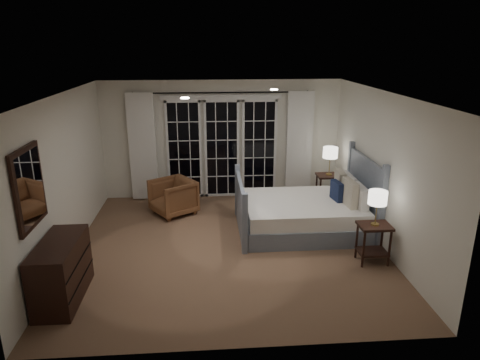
{
  "coord_description": "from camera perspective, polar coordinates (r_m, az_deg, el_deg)",
  "views": [
    {
      "loc": [
        -0.3,
        -6.41,
        3.22
      ],
      "look_at": [
        0.22,
        0.31,
        1.05
      ],
      "focal_mm": 32.0,
      "sensor_mm": 36.0,
      "label": 1
    }
  ],
  "objects": [
    {
      "name": "dresser",
      "position": [
        6.11,
        -22.71,
        -11.12
      ],
      "size": [
        0.49,
        1.14,
        0.81
      ],
      "color": "black",
      "rests_on": "floor"
    },
    {
      "name": "wall_back",
      "position": [
        9.13,
        -2.45,
        5.39
      ],
      "size": [
        5.0,
        0.02,
        2.5
      ],
      "primitive_type": "cube",
      "color": "white",
      "rests_on": "floor"
    },
    {
      "name": "wall_front",
      "position": [
        4.39,
        -0.02,
        -8.83
      ],
      "size": [
        5.0,
        0.02,
        2.5
      ],
      "primitive_type": "cube",
      "color": "white",
      "rests_on": "floor"
    },
    {
      "name": "lamp_left",
      "position": [
        6.6,
        17.89,
        -2.33
      ],
      "size": [
        0.28,
        0.28,
        0.53
      ],
      "color": "#A88D43",
      "rests_on": "nightstand_left"
    },
    {
      "name": "mirror",
      "position": [
        5.76,
        -26.29,
        -0.93
      ],
      "size": [
        0.05,
        0.85,
        1.0
      ],
      "color": "black",
      "rests_on": "wall_left"
    },
    {
      "name": "nightstand_right",
      "position": [
        9.03,
        11.68,
        -0.62
      ],
      "size": [
        0.49,
        0.39,
        0.63
      ],
      "color": "black",
      "rests_on": "floor"
    },
    {
      "name": "nightstand_left",
      "position": [
        6.83,
        17.38,
        -7.35
      ],
      "size": [
        0.47,
        0.38,
        0.62
      ],
      "color": "black",
      "rests_on": "floor"
    },
    {
      "name": "armchair",
      "position": [
        8.45,
        -8.92,
        -2.25
      ],
      "size": [
        1.04,
        1.04,
        0.69
      ],
      "primitive_type": "imported",
      "rotation": [
        0.0,
        0.0,
        -0.98
      ],
      "color": "brown",
      "rests_on": "floor"
    },
    {
      "name": "ceiling",
      "position": [
        6.46,
        -1.77,
        11.44
      ],
      "size": [
        5.0,
        5.0,
        0.0
      ],
      "primitive_type": "plane",
      "rotation": [
        3.14,
        0.0,
        0.0
      ],
      "color": "white",
      "rests_on": "wall_back"
    },
    {
      "name": "bed",
      "position": [
        7.73,
        8.76,
        -4.31
      ],
      "size": [
        2.26,
        1.62,
        1.32
      ],
      "color": "gray",
      "rests_on": "floor"
    },
    {
      "name": "downlight_b",
      "position": [
        6.06,
        -7.36,
        10.79
      ],
      "size": [
        0.12,
        0.12,
        0.01
      ],
      "primitive_type": "cylinder",
      "color": "white",
      "rests_on": "ceiling"
    },
    {
      "name": "curtain_left",
      "position": [
        9.13,
        -12.85,
        4.31
      ],
      "size": [
        0.55,
        0.1,
        2.25
      ],
      "primitive_type": "cube",
      "color": "white",
      "rests_on": "curtain_rod"
    },
    {
      "name": "downlight_a",
      "position": [
        7.13,
        4.57,
        11.93
      ],
      "size": [
        0.12,
        0.12,
        0.01
      ],
      "primitive_type": "cylinder",
      "color": "white",
      "rests_on": "ceiling"
    },
    {
      "name": "french_doors",
      "position": [
        9.13,
        -2.43,
        4.35
      ],
      "size": [
        2.5,
        0.04,
        2.2
      ],
      "color": "black",
      "rests_on": "wall_back"
    },
    {
      "name": "floor",
      "position": [
        7.18,
        -1.58,
        -8.8
      ],
      "size": [
        5.0,
        5.0,
        0.0
      ],
      "primitive_type": "plane",
      "color": "brown",
      "rests_on": "ground"
    },
    {
      "name": "wall_left",
      "position": [
        7.06,
        -22.38,
        0.26
      ],
      "size": [
        0.02,
        5.0,
        2.5
      ],
      "primitive_type": "cube",
      "color": "white",
      "rests_on": "floor"
    },
    {
      "name": "wall_right",
      "position": [
        7.27,
        18.43,
        1.19
      ],
      "size": [
        0.02,
        5.0,
        2.5
      ],
      "primitive_type": "cube",
      "color": "white",
      "rests_on": "floor"
    },
    {
      "name": "curtain_right",
      "position": [
        9.24,
        7.9,
        4.75
      ],
      "size": [
        0.55,
        0.1,
        2.25
      ],
      "primitive_type": "cube",
      "color": "white",
      "rests_on": "curtain_rod"
    },
    {
      "name": "curtain_rod",
      "position": [
        8.87,
        -2.51,
        11.57
      ],
      "size": [
        3.5,
        0.03,
        0.03
      ],
      "primitive_type": "cylinder",
      "rotation": [
        0.0,
        1.57,
        0.0
      ],
      "color": "black",
      "rests_on": "wall_back"
    },
    {
      "name": "lamp_right",
      "position": [
        8.84,
        11.95,
        3.55
      ],
      "size": [
        0.3,
        0.3,
        0.58
      ],
      "color": "#A88D43",
      "rests_on": "nightstand_right"
    }
  ]
}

